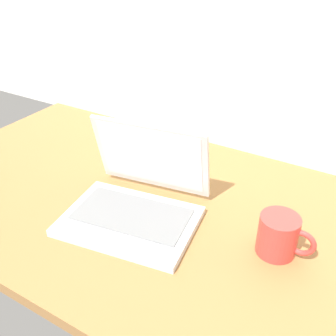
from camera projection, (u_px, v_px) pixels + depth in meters
desk at (185, 219)px, 0.96m from camera, size 1.60×0.76×0.03m
laptop at (137, 198)px, 0.94m from camera, size 0.34×0.32×0.21m
coffee_mug at (279, 235)px, 0.82m from camera, size 0.12×0.09×0.09m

